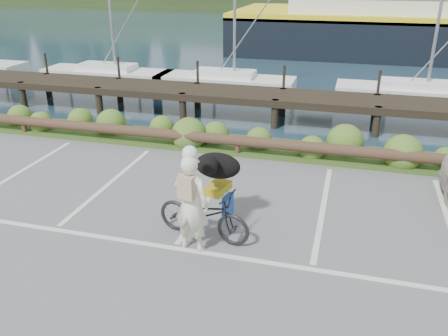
{
  "coord_description": "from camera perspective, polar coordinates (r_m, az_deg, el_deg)",
  "views": [
    {
      "loc": [
        2.95,
        -7.57,
        4.93
      ],
      "look_at": [
        0.56,
        1.13,
        1.1
      ],
      "focal_mm": 38.0,
      "sensor_mm": 36.0,
      "label": 1
    }
  ],
  "objects": [
    {
      "name": "ground",
      "position": [
        9.51,
        -5.11,
        -8.35
      ],
      "size": [
        72.0,
        72.0,
        0.0
      ],
      "primitive_type": "plane",
      "color": "#5B5B5D"
    },
    {
      "name": "vegetation_strip",
      "position": [
        14.08,
        2.32,
        2.69
      ],
      "size": [
        34.0,
        1.6,
        0.1
      ],
      "primitive_type": "cube",
      "color": "#3D5B21",
      "rests_on": "ground"
    },
    {
      "name": "log_rail",
      "position": [
        13.46,
        1.63,
        1.5
      ],
      "size": [
        32.0,
        0.3,
        0.6
      ],
      "primitive_type": null,
      "color": "#443021",
      "rests_on": "ground"
    },
    {
      "name": "bicycle",
      "position": [
        9.25,
        -2.49,
        -5.55
      ],
      "size": [
        2.04,
        1.03,
        1.03
      ],
      "primitive_type": "imported",
      "rotation": [
        0.0,
        0.0,
        1.39
      ],
      "color": "black",
      "rests_on": "ground"
    },
    {
      "name": "cyclist",
      "position": [
        8.69,
        -3.96,
        -4.25
      ],
      "size": [
        0.77,
        0.58,
        1.92
      ],
      "primitive_type": "imported",
      "rotation": [
        0.0,
        0.0,
        2.96
      ],
      "color": "#F2F1CD",
      "rests_on": "ground"
    },
    {
      "name": "dog",
      "position": [
        9.41,
        -0.77,
        0.28
      ],
      "size": [
        0.62,
        1.0,
        0.54
      ],
      "primitive_type": "ellipsoid",
      "rotation": [
        0.0,
        0.0,
        1.39
      ],
      "color": "black",
      "rests_on": "bicycle"
    }
  ]
}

